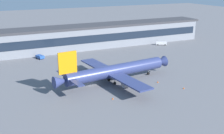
% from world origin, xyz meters
% --- Properties ---
extents(ground_plane, '(600.00, 600.00, 0.00)m').
position_xyz_m(ground_plane, '(0.00, 0.00, 0.00)').
color(ground_plane, slate).
extents(terminal_building, '(195.16, 16.52, 13.35)m').
position_xyz_m(terminal_building, '(0.00, 59.12, 6.70)').
color(terminal_building, gray).
rests_on(terminal_building, ground_plane).
extents(airliner, '(50.71, 43.49, 14.96)m').
position_xyz_m(airliner, '(9.73, -0.81, 4.68)').
color(airliner, navy).
rests_on(airliner, ground_plane).
extents(pushback_tractor, '(3.95, 5.37, 1.75)m').
position_xyz_m(pushback_tractor, '(-9.57, 46.62, 1.05)').
color(pushback_tractor, '#2651A5').
rests_on(pushback_tractor, ground_plane).
extents(belt_loader, '(6.56, 4.87, 1.95)m').
position_xyz_m(belt_loader, '(64.64, 45.91, 1.15)').
color(belt_loader, white).
rests_on(belt_loader, ground_plane).
extents(traffic_cone_0, '(0.58, 0.58, 0.72)m').
position_xyz_m(traffic_cone_0, '(24.90, -8.54, 0.36)').
color(traffic_cone_0, '#F2590C').
rests_on(traffic_cone_0, ground_plane).
extents(traffic_cone_1, '(0.52, 0.52, 0.64)m').
position_xyz_m(traffic_cone_1, '(2.00, -15.38, 0.32)').
color(traffic_cone_1, '#F2590C').
rests_on(traffic_cone_1, ground_plane).
extents(traffic_cone_2, '(0.53, 0.53, 0.67)m').
position_xyz_m(traffic_cone_2, '(18.86, -10.02, 0.33)').
color(traffic_cone_2, '#F2590C').
rests_on(traffic_cone_2, ground_plane).
extents(traffic_cone_3, '(0.54, 0.54, 0.68)m').
position_xyz_m(traffic_cone_3, '(29.85, -18.08, 0.34)').
color(traffic_cone_3, '#F2590C').
rests_on(traffic_cone_3, ground_plane).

